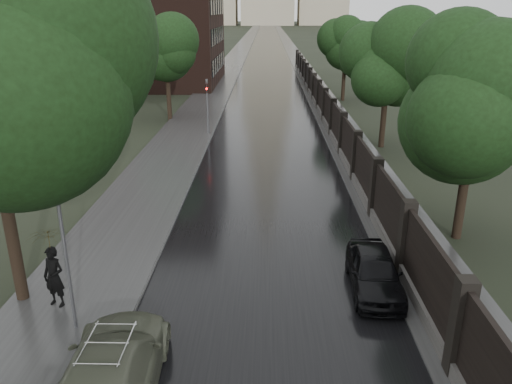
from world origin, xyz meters
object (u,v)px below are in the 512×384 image
Objects in this scene: volga_sedan at (111,373)px; lamp_post at (64,247)px; pedestrian_umbrella at (49,246)px; traffic_light at (207,102)px; tree_left_far at (166,54)px; tree_right_b at (388,70)px; tree_right_a at (475,114)px; tree_right_c at (345,49)px; car_right_near at (374,271)px.

lamp_post is at bearing -58.17° from volga_sedan.
traffic_light is at bearing 103.26° from pedestrian_umbrella.
pedestrian_umbrella is at bearing -86.57° from tree_left_far.
tree_right_b reaches higher than volga_sedan.
tree_right_b is 25.95m from volga_sedan.
tree_left_far reaches higher than tree_right_a.
tree_right_b is 1.00× the size of tree_right_c.
tree_left_far is 1.85× the size of traffic_light.
tree_right_a reaches higher than volga_sedan.
car_right_near is (7.70, -21.00, -1.74)m from traffic_light.
traffic_light reaches higher than pedestrian_umbrella.
car_right_near is at bearing -102.83° from tree_right_b.
lamp_post is 9.37m from car_right_near.
volga_sedan is at bearing -55.12° from lamp_post.
traffic_light is at bearing -53.53° from tree_left_far.
tree_right_c is at bearing 71.48° from lamp_post.
tree_right_b is at bearing -118.73° from volga_sedan.
volga_sedan is 4.83m from pedestrian_umbrella.
pedestrian_umbrella is at bearing -170.17° from car_right_near.
volga_sedan is at bearing -115.68° from tree_right_b.
volga_sedan is (-11.10, -23.08, -4.17)m from tree_right_b.
traffic_light is at bearing 87.32° from lamp_post.
tree_right_a is 32.00m from tree_right_c.
tree_right_c is 1.75× the size of traffic_light.
pedestrian_umbrella is (-13.86, -37.36, -2.82)m from tree_right_c.
tree_right_a and tree_right_b have the same top height.
traffic_light reaches higher than car_right_near.
traffic_light is at bearing 112.06° from car_right_near.
traffic_light is (3.70, -5.01, -2.84)m from tree_left_far.
pedestrian_umbrella is at bearing -56.50° from volga_sedan.
tree_right_b and tree_right_c have the same top height.
tree_right_c is 1.37× the size of lamp_post.
tree_left_far is at bearing 115.60° from car_right_near.
tree_right_c is 2.37× the size of pedestrian_umbrella.
tree_right_b is 1.75× the size of traffic_light.
tree_right_a is 1.00× the size of tree_right_b.
car_right_near is at bearing -147.09° from volga_sedan.
tree_right_c is 36.49m from car_right_near.
lamp_post is 1.31× the size of car_right_near.
traffic_light is 1.03× the size of car_right_near.
car_right_near is at bearing 26.43° from pedestrian_umbrella.
traffic_light is at bearing -91.51° from volga_sedan.
tree_right_c is 1.80× the size of car_right_near.
tree_left_far is 1.05× the size of tree_right_b.
tree_right_a reaches higher than pedestrian_umbrella.
car_right_near is 1.31× the size of pedestrian_umbrella.
lamp_post is at bearing -153.26° from tree_right_a.
tree_right_a is 1.75× the size of traffic_light.
tree_left_far is at bearing 95.21° from lamp_post.
tree_right_a is 1.00× the size of tree_right_c.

